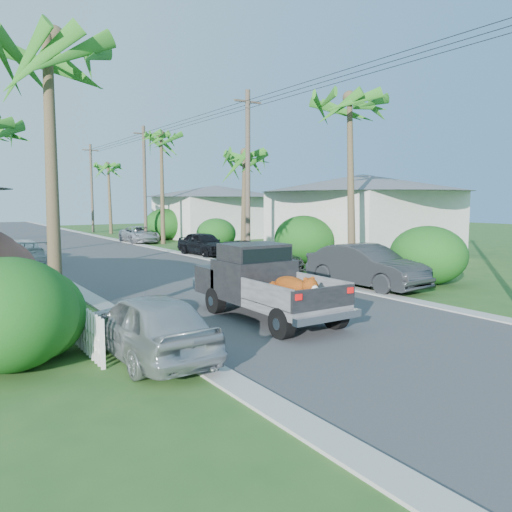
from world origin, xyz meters
TOP-DOWN VIEW (x-y plane):
  - ground at (0.00, 0.00)m, footprint 120.00×120.00m
  - road at (0.00, 25.00)m, footprint 8.00×100.00m
  - curb_left at (-4.30, 25.00)m, footprint 0.60×100.00m
  - curb_right at (4.30, 25.00)m, footprint 0.60×100.00m
  - pickup_truck at (-0.98, 2.02)m, footprint 1.98×5.12m
  - parked_car_rn at (5.00, 3.77)m, footprint 2.00×4.98m
  - parked_car_rm at (4.42, 9.75)m, footprint 2.31×4.61m
  - parked_car_rf at (5.00, 16.97)m, footprint 2.00×4.22m
  - parked_car_rd at (5.00, 27.89)m, footprint 2.26×4.64m
  - parked_car_ln at (-5.00, 0.16)m, footprint 1.79×4.14m
  - parked_car_lf at (-5.00, 18.11)m, footprint 2.40×4.78m
  - palm_l_a at (-6.20, 3.00)m, footprint 4.40×4.40m
  - palm_r_a at (6.30, 6.00)m, footprint 4.40×4.40m
  - palm_r_b at (6.60, 15.00)m, footprint 4.40×4.40m
  - palm_r_c at (6.20, 26.00)m, footprint 4.40×4.40m
  - palm_r_d at (6.50, 40.00)m, footprint 4.40×4.40m
  - shrub_l_a at (-7.50, 1.00)m, footprint 2.60×2.86m
  - shrub_r_a at (7.60, 3.00)m, footprint 2.80×3.08m
  - shrub_r_b at (7.80, 11.00)m, footprint 3.00×3.30m
  - shrub_r_c at (7.50, 20.00)m, footprint 2.60×2.86m
  - shrub_r_d at (8.00, 30.00)m, footprint 3.20×3.52m
  - picket_fence at (-6.00, 5.50)m, footprint 0.10×11.00m
  - house_right_near at (13.00, 12.00)m, footprint 8.00×9.00m
  - house_right_far at (13.00, 30.00)m, footprint 9.00×8.00m
  - utility_pole_b at (5.60, 13.00)m, footprint 1.60×0.26m
  - utility_pole_c at (5.60, 28.00)m, footprint 1.60×0.26m
  - utility_pole_d at (5.60, 43.00)m, footprint 1.60×0.26m

SIDE VIEW (x-z plane):
  - ground at x=0.00m, z-range 0.00..0.00m
  - road at x=0.00m, z-range 0.00..0.02m
  - curb_left at x=-4.30m, z-range 0.00..0.06m
  - curb_right at x=4.30m, z-range 0.00..0.06m
  - picket_fence at x=-6.00m, z-range 0.00..1.00m
  - parked_car_rd at x=5.00m, z-range 0.00..1.27m
  - parked_car_rm at x=4.42m, z-range 0.00..1.28m
  - parked_car_lf at x=-5.00m, z-range 0.00..1.33m
  - parked_car_ln at x=-5.00m, z-range 0.00..1.39m
  - parked_car_rf at x=5.00m, z-range 0.00..1.40m
  - parked_car_rn at x=5.00m, z-range 0.00..1.61m
  - pickup_truck at x=-0.98m, z-range -0.02..2.04m
  - shrub_r_c at x=7.50m, z-range 0.00..2.10m
  - shrub_l_a at x=-7.50m, z-range 0.00..2.20m
  - shrub_r_a at x=7.60m, z-range 0.00..2.30m
  - shrub_r_b at x=7.80m, z-range 0.00..2.50m
  - shrub_r_d at x=8.00m, z-range 0.00..2.60m
  - house_right_far at x=13.00m, z-range -0.18..4.42m
  - house_right_near at x=13.00m, z-range -0.18..4.62m
  - utility_pole_b at x=5.60m, z-range 0.10..9.10m
  - utility_pole_c at x=5.60m, z-range 0.10..9.10m
  - utility_pole_d at x=5.60m, z-range 0.10..9.10m
  - palm_r_b at x=6.60m, z-range 2.35..9.55m
  - palm_r_d at x=6.50m, z-range 2.73..10.74m
  - palm_l_a at x=-6.20m, z-range 2.83..11.04m
  - palm_r_a at x=6.30m, z-range 3.07..11.78m
  - palm_r_c at x=6.20m, z-range 3.41..12.81m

